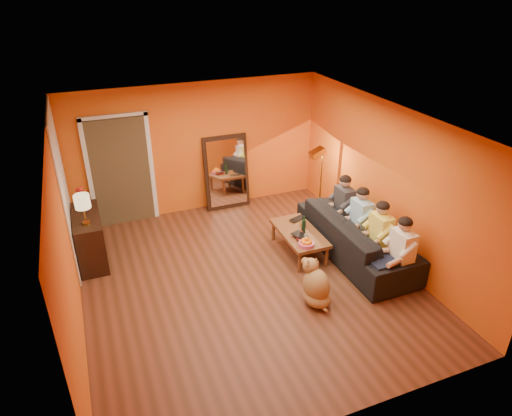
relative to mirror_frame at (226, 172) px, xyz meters
name	(u,v)px	position (x,y,z in m)	size (l,w,h in m)	color
room_shell	(238,198)	(-0.55, -2.26, 0.54)	(5.00, 5.50, 2.60)	brown
white_accent	(64,188)	(-3.04, -0.88, 0.54)	(0.02, 1.90, 2.58)	white
doorway_recess	(120,170)	(-2.05, 0.20, 0.29)	(1.06, 0.30, 2.10)	#3F2D19
door_jamb_left	(89,177)	(-2.62, 0.08, 0.29)	(0.08, 0.06, 2.20)	white
door_jamb_right	(152,168)	(-1.48, 0.08, 0.29)	(0.08, 0.06, 2.20)	white
door_header	(113,116)	(-2.05, 0.08, 1.36)	(1.22, 0.06, 0.08)	white
mirror_frame	(226,172)	(0.00, 0.00, 0.00)	(0.92, 0.06, 1.52)	black
mirror_glass	(227,173)	(0.00, -0.04, 0.00)	(0.78, 0.02, 1.36)	white
sideboard	(90,238)	(-2.79, -1.08, -0.34)	(0.44, 1.18, 0.85)	black
table_lamp	(84,210)	(-2.79, -1.38, 0.34)	(0.24, 0.24, 0.51)	beige
sofa	(356,236)	(1.45, -2.62, -0.39)	(0.99, 2.54, 0.74)	black
coffee_table	(299,242)	(0.58, -2.19, -0.55)	(0.62, 1.22, 0.42)	brown
floor_lamp	(321,184)	(1.55, -1.15, -0.04)	(0.30, 0.24, 1.44)	gold
dog	(316,282)	(0.21, -3.50, -0.40)	(0.39, 0.61, 0.72)	#A6814B
person_far_left	(401,253)	(1.58, -3.62, -0.15)	(0.70, 0.44, 1.22)	white
person_mid_left	(380,235)	(1.58, -3.07, -0.15)	(0.70, 0.44, 1.22)	#F5E451
person_mid_right	(361,220)	(1.58, -2.52, -0.15)	(0.70, 0.44, 1.22)	#98CAEC
person_far_right	(344,207)	(1.58, -1.97, -0.15)	(0.70, 0.44, 1.22)	#303035
fruit_bowl	(306,241)	(0.48, -2.64, -0.26)	(0.26, 0.26, 0.16)	#DA4D7D
wine_bottle	(304,224)	(0.63, -2.24, -0.18)	(0.07, 0.07, 0.31)	black
tumbler	(303,224)	(0.70, -2.07, -0.29)	(0.11, 0.11, 0.10)	#B27F3F
laptop	(300,220)	(0.76, -1.84, -0.33)	(0.34, 0.22, 0.03)	black
book_lower	(295,239)	(0.40, -2.39, -0.33)	(0.16, 0.22, 0.02)	black
book_mid	(295,237)	(0.41, -2.38, -0.31)	(0.19, 0.26, 0.02)	red
book_upper	(295,237)	(0.40, -2.40, -0.29)	(0.19, 0.25, 0.02)	black
vase	(84,205)	(-2.79, -0.83, 0.18)	(0.16, 0.16, 0.17)	black
flowers	(81,191)	(-2.79, -0.83, 0.42)	(0.17, 0.17, 0.42)	red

